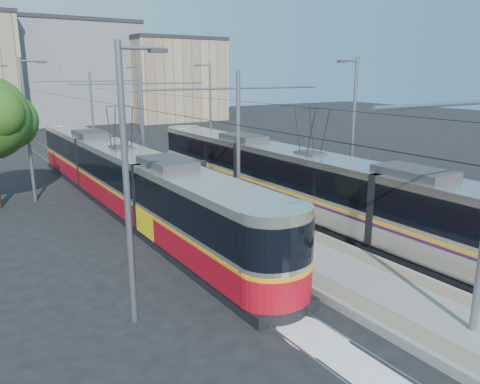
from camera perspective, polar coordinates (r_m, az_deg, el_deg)
ground at (r=17.09m, az=14.67°, el=-10.98°), size 160.00×160.00×0.00m
platform at (r=30.45m, az=-9.38°, el=0.78°), size 4.00×50.00×0.30m
tactile_strip_left at (r=29.89m, az=-11.94°, el=0.71°), size 0.70×50.00×0.01m
tactile_strip_right at (r=31.00m, az=-6.94°, el=1.40°), size 0.70×50.00×0.01m
rails at (r=30.48m, az=-9.37°, el=0.53°), size 8.71×70.00×0.03m
track_arrow at (r=12.98m, az=13.46°, el=-19.58°), size 1.20×5.00×0.01m
tram_left at (r=26.02m, az=-14.02°, el=1.76°), size 2.43×29.20×5.50m
tram_right at (r=23.64m, az=8.45°, el=1.16°), size 2.43×30.21×5.50m
catenary at (r=27.17m, az=-7.32°, el=8.60°), size 9.20×70.00×7.00m
street_lamps at (r=33.48m, az=-12.45°, el=8.85°), size 15.18×38.22×8.00m
shelter at (r=26.41m, az=-5.19°, el=1.67°), size 0.80×1.08×2.14m
building_centre at (r=76.32m, az=-20.01°, el=13.56°), size 18.36×14.28×14.59m
building_right at (r=75.24m, az=-8.14°, el=13.44°), size 14.28×10.20×12.46m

